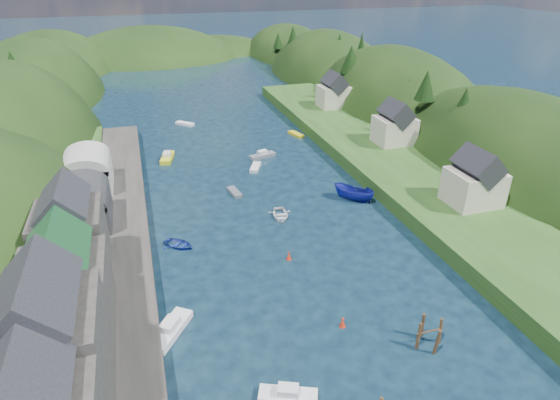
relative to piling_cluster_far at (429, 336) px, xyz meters
name	(u,v)px	position (x,y,z in m)	size (l,w,h in m)	color
ground	(245,168)	(-6.88, 48.71, -1.18)	(600.00, 600.00, 0.00)	black
hillside_left	(11,183)	(-51.88, 73.71, -9.21)	(44.00, 245.56, 52.00)	black
hillside_right	(391,138)	(38.12, 73.71, -8.59)	(36.00, 245.56, 48.00)	black
far_hills	(180,81)	(-5.66, 172.72, -11.98)	(103.00, 68.00, 44.00)	black
hill_trees	(227,88)	(-6.40, 64.06, 9.93)	(91.25, 151.05, 12.35)	black
quay_left	(99,282)	(-30.88, 18.71, -0.18)	(12.00, 110.00, 2.00)	#2D2B28
terrace_left_grass	(31,292)	(-37.88, 18.71, 0.07)	(12.00, 110.00, 2.50)	#234719
quayside_buildings	(55,323)	(-32.88, 5.11, 5.91)	(8.00, 35.84, 12.90)	#2D2B28
boat_sheds	(84,183)	(-32.88, 37.71, 4.10)	(7.00, 21.00, 7.50)	#2D2D30
terrace_right	(394,166)	(18.12, 38.71, 0.02)	(16.00, 120.00, 2.40)	#234719
right_bank_cottages	(389,126)	(21.12, 47.05, 4.67)	(9.00, 59.24, 8.41)	beige
piling_cluster_far	(429,336)	(0.00, 0.00, 0.00)	(2.91, 2.74, 3.49)	#382314
channel_buoy_near	(343,323)	(-6.91, 4.87, -0.70)	(0.70, 0.70, 1.10)	red
channel_buoy_far	(289,256)	(-8.37, 18.10, -0.70)	(0.70, 0.70, 1.10)	red
moored_boats	(287,240)	(-7.47, 21.48, -0.50)	(36.05, 95.39, 2.51)	#1B2297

